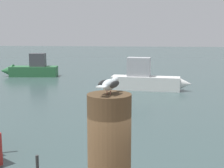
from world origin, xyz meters
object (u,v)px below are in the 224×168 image
seagull (110,84)px  boat_green (29,69)px  boat_white (149,79)px  mooring_post (109,154)px

seagull → boat_green: (-7.74, 19.38, -2.29)m
boat_white → seagull: bearing=-92.1°
seagull → boat_white: 15.10m
boat_green → seagull: bearing=-68.2°
mooring_post → seagull: 0.65m
mooring_post → boat_white: size_ratio=0.26×
seagull → boat_white: size_ratio=0.09×
mooring_post → seagull: size_ratio=2.92×
boat_green → boat_white: boat_white is taller
boat_green → boat_white: bearing=-28.3°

